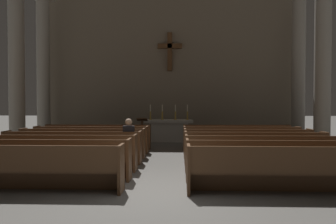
% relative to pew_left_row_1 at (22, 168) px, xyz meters
% --- Properties ---
extents(ground_plane, '(80.00, 80.00, 0.00)m').
position_rel_pew_left_row_1_xyz_m(ground_plane, '(2.64, 0.04, -0.48)').
color(ground_plane, '#66635E').
extents(pew_left_row_1, '(4.02, 0.50, 0.95)m').
position_rel_pew_left_row_1_xyz_m(pew_left_row_1, '(0.00, 0.00, 0.00)').
color(pew_left_row_1, brown).
rests_on(pew_left_row_1, ground).
extents(pew_left_row_2, '(4.02, 0.50, 0.95)m').
position_rel_pew_left_row_1_xyz_m(pew_left_row_2, '(0.00, 1.02, 0.00)').
color(pew_left_row_2, brown).
rests_on(pew_left_row_2, ground).
extents(pew_left_row_3, '(4.02, 0.50, 0.95)m').
position_rel_pew_left_row_1_xyz_m(pew_left_row_3, '(0.00, 2.05, 0.00)').
color(pew_left_row_3, brown).
rests_on(pew_left_row_3, ground).
extents(pew_left_row_4, '(4.02, 0.50, 0.95)m').
position_rel_pew_left_row_1_xyz_m(pew_left_row_4, '(0.00, 3.07, 0.00)').
color(pew_left_row_4, brown).
rests_on(pew_left_row_4, ground).
extents(pew_left_row_5, '(4.02, 0.50, 0.95)m').
position_rel_pew_left_row_1_xyz_m(pew_left_row_5, '(0.00, 4.10, 0.00)').
color(pew_left_row_5, brown).
rests_on(pew_left_row_5, ground).
extents(pew_left_row_6, '(4.02, 0.50, 0.95)m').
position_rel_pew_left_row_1_xyz_m(pew_left_row_6, '(0.00, 5.12, 0.00)').
color(pew_left_row_6, brown).
rests_on(pew_left_row_6, ground).
extents(pew_left_row_7, '(4.02, 0.50, 0.95)m').
position_rel_pew_left_row_1_xyz_m(pew_left_row_7, '(0.00, 6.15, 0.00)').
color(pew_left_row_7, brown).
rests_on(pew_left_row_7, ground).
extents(pew_right_row_1, '(4.02, 0.50, 0.95)m').
position_rel_pew_left_row_1_xyz_m(pew_right_row_1, '(5.28, 0.00, 0.00)').
color(pew_right_row_1, brown).
rests_on(pew_right_row_1, ground).
extents(pew_right_row_2, '(4.02, 0.50, 0.95)m').
position_rel_pew_left_row_1_xyz_m(pew_right_row_2, '(5.28, 1.02, 0.00)').
color(pew_right_row_2, brown).
rests_on(pew_right_row_2, ground).
extents(pew_right_row_3, '(4.02, 0.50, 0.95)m').
position_rel_pew_left_row_1_xyz_m(pew_right_row_3, '(5.28, 2.05, 0.00)').
color(pew_right_row_3, brown).
rests_on(pew_right_row_3, ground).
extents(pew_right_row_4, '(4.02, 0.50, 0.95)m').
position_rel_pew_left_row_1_xyz_m(pew_right_row_4, '(5.28, 3.07, 0.00)').
color(pew_right_row_4, brown).
rests_on(pew_right_row_4, ground).
extents(pew_right_row_5, '(4.02, 0.50, 0.95)m').
position_rel_pew_left_row_1_xyz_m(pew_right_row_5, '(5.28, 4.10, 0.00)').
color(pew_right_row_5, brown).
rests_on(pew_right_row_5, ground).
extents(pew_right_row_6, '(4.02, 0.50, 0.95)m').
position_rel_pew_left_row_1_xyz_m(pew_right_row_6, '(5.28, 5.12, 0.00)').
color(pew_right_row_6, brown).
rests_on(pew_right_row_6, ground).
extents(pew_right_row_7, '(4.02, 0.50, 0.95)m').
position_rel_pew_left_row_1_xyz_m(pew_right_row_7, '(5.28, 6.15, 0.00)').
color(pew_right_row_7, brown).
rests_on(pew_right_row_7, ground).
extents(column_left_third, '(0.91, 0.91, 6.86)m').
position_rel_pew_left_row_1_xyz_m(column_left_third, '(-3.34, 6.43, 2.86)').
color(column_left_third, '#9E998E').
rests_on(column_left_third, ground).
extents(column_right_third, '(0.91, 0.91, 6.86)m').
position_rel_pew_left_row_1_xyz_m(column_right_third, '(8.62, 6.43, 2.86)').
color(column_right_third, '#9E998E').
rests_on(column_right_third, ground).
extents(column_left_fourth, '(0.91, 0.91, 6.86)m').
position_rel_pew_left_row_1_xyz_m(column_left_fourth, '(-3.34, 8.99, 2.86)').
color(column_left_fourth, '#9E998E').
rests_on(column_left_fourth, ground).
extents(column_right_fourth, '(0.91, 0.91, 6.86)m').
position_rel_pew_left_row_1_xyz_m(column_right_fourth, '(8.62, 8.99, 2.86)').
color(column_right_fourth, '#9E998E').
rests_on(column_right_fourth, ground).
extents(altar, '(2.20, 0.90, 1.01)m').
position_rel_pew_left_row_1_xyz_m(altar, '(2.64, 8.58, 0.06)').
color(altar, '#BCB7AD').
rests_on(altar, ground).
extents(candlestick_outer_left, '(0.16, 0.16, 0.69)m').
position_rel_pew_left_row_1_xyz_m(candlestick_outer_left, '(1.79, 8.58, 0.76)').
color(candlestick_outer_left, '#B79338').
rests_on(candlestick_outer_left, altar).
extents(candlestick_inner_left, '(0.16, 0.16, 0.69)m').
position_rel_pew_left_row_1_xyz_m(candlestick_inner_left, '(2.34, 8.58, 0.76)').
color(candlestick_inner_left, '#B79338').
rests_on(candlestick_inner_left, altar).
extents(candlestick_inner_right, '(0.16, 0.16, 0.69)m').
position_rel_pew_left_row_1_xyz_m(candlestick_inner_right, '(2.94, 8.58, 0.76)').
color(candlestick_inner_right, '#B79338').
rests_on(candlestick_inner_right, altar).
extents(candlestick_outer_right, '(0.16, 0.16, 0.69)m').
position_rel_pew_left_row_1_xyz_m(candlestick_outer_right, '(3.49, 8.58, 0.76)').
color(candlestick_outer_right, '#B79338').
rests_on(candlestick_outer_right, altar).
extents(apse_with_cross, '(12.94, 0.48, 7.88)m').
position_rel_pew_left_row_1_xyz_m(apse_with_cross, '(2.64, 10.26, 3.47)').
color(apse_with_cross, gray).
rests_on(apse_with_cross, ground).
extents(lectern, '(0.44, 0.36, 1.15)m').
position_rel_pew_left_row_1_xyz_m(lectern, '(1.55, 7.38, 0.07)').
color(lectern, brown).
rests_on(lectern, ground).
extents(lone_worshipper, '(0.32, 0.43, 1.32)m').
position_rel_pew_left_row_1_xyz_m(lone_worshipper, '(1.66, 3.11, 0.22)').
color(lone_worshipper, '#26262B').
rests_on(lone_worshipper, ground).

